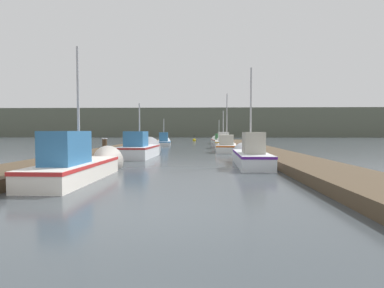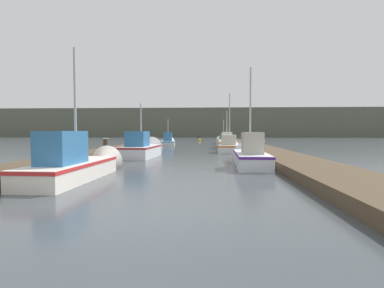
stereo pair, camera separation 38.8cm
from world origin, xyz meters
name	(u,v)px [view 2 (the right image)]	position (x,y,z in m)	size (l,w,h in m)	color
ground_plane	(134,216)	(0.00, 0.00, 0.00)	(200.00, 200.00, 0.00)	#3D4449
dock_left	(119,150)	(-5.21, 16.00, 0.18)	(2.35, 40.00, 0.35)	#4C3D2B
dock_right	(263,150)	(5.21, 16.00, 0.18)	(2.35, 40.00, 0.35)	#4C3D2B
distant_shore_ridge	(204,123)	(0.00, 74.77, 3.57)	(120.00, 16.00, 7.14)	#565B4C
fishing_boat_0	(78,164)	(-3.00, 4.33, 0.48)	(1.52, 5.42, 4.66)	silver
fishing_boat_1	(250,155)	(3.26, 8.58, 0.45)	(1.49, 5.55, 4.77)	silver
fishing_boat_2	(142,149)	(-2.70, 12.53, 0.48)	(1.97, 4.81, 3.70)	silver
fishing_boat_3	(230,146)	(2.94, 17.66, 0.41)	(1.89, 5.55, 4.76)	silver
fishing_boat_4	(227,143)	(3.03, 23.04, 0.45)	(1.77, 5.87, 3.86)	silver
fishing_boat_5	(168,141)	(-3.20, 27.69, 0.38)	(1.87, 4.69, 3.32)	silver
fishing_boat_6	(223,140)	(3.11, 31.65, 0.38)	(1.82, 5.81, 3.35)	silver
mooring_piling_0	(106,149)	(-4.06, 9.98, 0.60)	(0.28, 0.28, 1.19)	#473523
mooring_piling_1	(262,152)	(3.95, 9.21, 0.56)	(0.27, 0.27, 1.10)	#473523
channel_buoy	(199,140)	(-0.12, 39.84, 0.15)	(0.51, 0.51, 1.01)	gold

